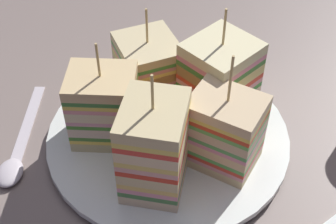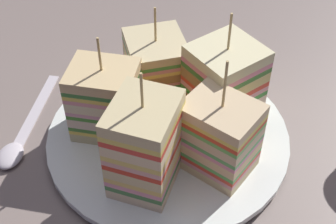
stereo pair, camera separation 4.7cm
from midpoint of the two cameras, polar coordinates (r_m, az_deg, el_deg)
name	(u,v)px [view 1 (the left image)]	position (r cm, az deg, el deg)	size (l,w,h in cm)	color
ground_plane	(168,147)	(50.60, -2.65, -4.38)	(99.57, 87.03, 1.80)	slate
plate	(168,136)	(49.34, -2.72, -3.07)	(25.02, 25.02, 1.31)	white
sandwich_wedge_0	(149,70)	(50.96, -5.01, 4.96)	(8.58, 8.34, 11.13)	#E2B687
sandwich_wedge_1	(104,107)	(46.88, -10.53, 0.52)	(8.38, 8.11, 11.39)	#D2C386
sandwich_wedge_2	(154,147)	(41.50, -4.92, -4.40)	(7.85, 8.32, 12.85)	beige
sandwich_wedge_3	(224,131)	(43.82, 3.75, -2.48)	(7.35, 6.19, 12.62)	#DDBD86
sandwich_wedge_4	(219,80)	(48.45, 3.45, 3.82)	(6.80, 7.21, 12.68)	beige
chip_pile	(172,136)	(47.16, -2.41, -3.05)	(7.32, 7.01, 2.89)	#E2CD73
spoon	(15,158)	(51.08, -20.52, -5.31)	(10.83, 13.01, 1.00)	silver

